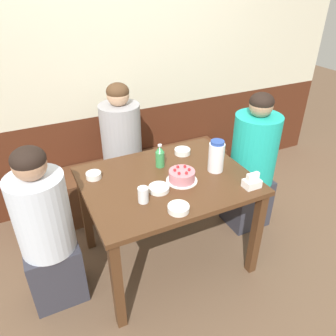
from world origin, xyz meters
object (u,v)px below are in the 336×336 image
Objects in this scene: bowl_soup_white at (94,175)px; bowl_sauce_shallow at (159,188)px; water_pitcher at (216,156)px; napkin_holder at (252,182)px; bowl_side_dish at (182,151)px; person_pale_blue_shirt at (252,165)px; bowl_rice_small at (178,208)px; bench_seat at (130,183)px; soju_bottle at (160,156)px; person_teal_shirt at (47,233)px; birthday_cake at (182,176)px; person_grey_tee at (123,157)px; glass_water_tall at (143,195)px.

bowl_soup_white is 0.48m from bowl_sauce_shallow.
napkin_holder is (0.10, -0.28, -0.07)m from water_pitcher.
bowl_side_dish is 0.62m from person_pale_blue_shirt.
bowl_side_dish is at bearing 106.62° from water_pitcher.
bowl_soup_white is 0.80× the size of bowl_rice_small.
bowl_side_dish reaches higher than bench_seat.
soju_bottle is at bearing -6.61° from bowl_soup_white.
person_teal_shirt is at bearing -150.98° from bowl_soup_white.
birthday_cake is (0.08, -0.90, 0.57)m from bench_seat.
person_teal_shirt is (-1.09, -0.25, -0.21)m from bowl_side_dish.
person_teal_shirt reaches higher than water_pitcher.
bowl_rice_small reaches higher than bench_seat.
bench_seat is 10.96× the size of soju_bottle.
person_pale_blue_shirt reaches higher than bowl_sauce_shallow.
birthday_cake is 0.79m from person_pale_blue_shirt.
water_pitcher is 0.35m from bowl_side_dish.
napkin_holder is at bearing -21.96° from bowl_sauce_shallow.
person_pale_blue_shirt is at bearing 2.72° from person_teal_shirt.
birthday_cake is at bearing -175.93° from water_pitcher.
bowl_side_dish is 0.11× the size of person_teal_shirt.
person_pale_blue_shirt is at bearing 12.37° from birthday_cake.
soju_bottle is 0.66m from napkin_holder.
birthday_cake reaches higher than bowl_rice_small.
person_grey_tee is (0.74, 0.68, 0.03)m from person_teal_shirt.
bowl_soup_white is at bearing 117.20° from glass_water_tall.
water_pitcher reaches higher than bowl_soup_white.
water_pitcher is at bearing 11.61° from glass_water_tall.
bowl_rice_small is (-0.55, -0.01, -0.02)m from napkin_holder.
birthday_cake is 1.94× the size of napkin_holder.
person_pale_blue_shirt is at bearing -17.31° from bowl_side_dish.
bowl_soup_white reaches higher than bowl_side_dish.
glass_water_tall is at bearing 14.05° from person_pale_blue_shirt.
bench_seat is at bearing 145.49° from person_grey_tee.
person_grey_tee is (-0.17, 0.77, -0.20)m from birthday_cake.
bowl_rice_small is at bearing -121.23° from birthday_cake.
person_pale_blue_shirt reaches higher than bench_seat.
glass_water_tall is at bearing 131.15° from bowl_rice_small.
bowl_sauce_shallow is at bearing -173.05° from water_pitcher.
napkin_holder is 0.84× the size of bowl_rice_small.
water_pitcher is at bearing -3.17° from person_teal_shirt.
water_pitcher is 0.40m from soju_bottle.
bench_seat is 1.30m from bowl_rice_small.
bowl_soup_white is 1.29m from person_pale_blue_shirt.
person_grey_tee is (0.16, 0.87, -0.21)m from glass_water_tall.
bowl_soup_white is at bearing 161.17° from water_pitcher.
bowl_side_dish is (0.26, -0.56, 0.55)m from bench_seat.
bowl_sauce_shallow is at bearing 12.14° from person_pale_blue_shirt.
birthday_cake is 1.63× the size of bowl_rice_small.
soju_bottle reaches higher than bench_seat.
bowl_side_dish reaches higher than bowl_rice_small.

